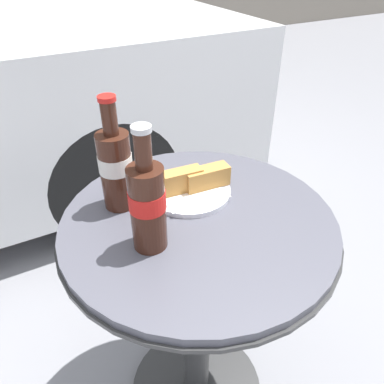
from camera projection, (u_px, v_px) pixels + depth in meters
name	position (u px, v px, depth m)	size (l,w,h in m)	color
bistro_table	(198.00, 285.00, 0.96)	(0.62, 0.62, 0.73)	#333333
cola_bottle_left	(116.00, 166.00, 0.81)	(0.07, 0.07, 0.26)	#3D1E14
cola_bottle_right	(147.00, 203.00, 0.70)	(0.07, 0.07, 0.26)	#3D1E14
lunch_plate_near	(188.00, 186.00, 0.90)	(0.21, 0.20, 0.07)	white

